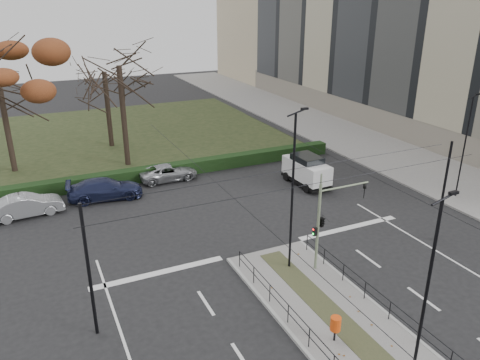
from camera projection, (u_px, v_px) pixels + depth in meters
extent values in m
plane|color=black|center=(315.00, 301.00, 21.80)|extent=(140.00, 140.00, 0.00)
cube|color=slate|center=(348.00, 332.00, 19.66)|extent=(4.40, 15.00, 0.14)
cube|color=slate|center=(344.00, 136.00, 47.40)|extent=(8.00, 90.00, 0.14)
cube|color=black|center=(86.00, 139.00, 46.46)|extent=(38.00, 26.00, 0.10)
cube|color=black|center=(110.00, 179.00, 34.98)|extent=(38.00, 1.00, 1.00)
cube|color=#C4B08D|center=(417.00, 39.00, 49.73)|extent=(12.00, 52.00, 18.00)
cube|color=#212429|center=(372.00, 32.00, 47.04)|extent=(0.10, 50.96, 14.76)
cylinder|color=black|center=(240.00, 259.00, 24.16)|extent=(0.04, 0.04, 0.90)
cylinder|color=black|center=(307.00, 243.00, 25.76)|extent=(0.04, 0.04, 0.90)
cylinder|color=black|center=(310.00, 328.00, 18.42)|extent=(0.04, 13.20, 0.04)
cylinder|color=black|center=(391.00, 302.00, 20.03)|extent=(0.04, 13.20, 0.04)
cylinder|color=black|center=(89.00, 272.00, 18.64)|extent=(0.14, 0.14, 6.00)
cylinder|color=black|center=(443.00, 193.00, 26.15)|extent=(0.14, 0.14, 6.00)
cylinder|color=black|center=(310.00, 184.00, 20.63)|extent=(20.00, 0.02, 0.02)
cylinder|color=black|center=(287.00, 170.00, 22.32)|extent=(20.00, 0.02, 0.02)
cylinder|color=black|center=(273.00, 233.00, 16.80)|extent=(0.02, 34.00, 0.02)
cylinder|color=black|center=(420.00, 200.00, 19.54)|extent=(0.02, 34.00, 0.02)
cylinder|color=gray|center=(318.00, 228.00, 23.33)|extent=(0.14, 0.14, 4.67)
cylinder|color=gray|center=(345.00, 187.00, 23.17)|extent=(2.87, 0.09, 0.09)
imported|color=black|center=(364.00, 191.00, 23.83)|extent=(0.16, 0.18, 0.81)
imported|color=black|center=(322.00, 221.00, 23.28)|extent=(0.69, 1.82, 0.72)
cube|color=black|center=(315.00, 232.00, 23.33)|extent=(0.20, 0.14, 0.45)
sphere|color=#FF0C0C|center=(314.00, 229.00, 23.25)|extent=(0.10, 0.10, 0.10)
sphere|color=#0CE533|center=(313.00, 234.00, 23.34)|extent=(0.10, 0.10, 0.10)
cylinder|color=black|center=(335.00, 335.00, 19.01)|extent=(0.09, 0.09, 0.55)
cylinder|color=#DB430C|center=(336.00, 324.00, 18.81)|extent=(0.44, 0.44, 0.60)
cylinder|color=black|center=(425.00, 304.00, 15.28)|extent=(0.11, 0.11, 7.46)
cube|color=black|center=(454.00, 193.00, 14.03)|extent=(0.33, 0.13, 0.09)
cylinder|color=black|center=(292.00, 195.00, 22.86)|extent=(0.12, 0.12, 8.13)
cube|color=black|center=(305.00, 109.00, 21.49)|extent=(0.36, 0.14, 0.10)
cylinder|color=black|center=(464.00, 148.00, 31.68)|extent=(0.11, 0.11, 7.03)
cube|color=black|center=(478.00, 94.00, 30.50)|extent=(0.31, 0.12, 0.09)
imported|color=#96989D|center=(27.00, 205.00, 30.02)|extent=(4.52, 1.96, 1.45)
imported|color=#1C2243|center=(105.00, 189.00, 32.57)|extent=(5.28, 2.63, 1.47)
imported|color=#96989D|center=(168.00, 172.00, 35.99)|extent=(4.45, 2.06, 1.24)
cube|color=silver|center=(307.00, 170.00, 34.91)|extent=(1.91, 4.21, 1.34)
cube|color=black|center=(307.00, 160.00, 34.61)|extent=(1.70, 2.34, 0.63)
cube|color=black|center=(306.00, 181.00, 35.23)|extent=(1.95, 4.30, 0.18)
cylinder|color=black|center=(326.00, 184.00, 34.45)|extent=(0.25, 0.67, 0.66)
cylinder|color=black|center=(307.00, 188.00, 33.71)|extent=(0.25, 0.67, 0.66)
cylinder|color=black|center=(305.00, 173.00, 36.72)|extent=(0.25, 0.67, 0.66)
cylinder|color=black|center=(286.00, 176.00, 35.98)|extent=(0.25, 0.67, 0.66)
cylinder|color=black|center=(6.00, 121.00, 36.32)|extent=(0.44, 0.44, 8.31)
cylinder|color=black|center=(108.00, 110.00, 43.00)|extent=(0.44, 0.44, 6.87)
cylinder|color=black|center=(124.00, 117.00, 37.81)|extent=(0.44, 0.44, 8.14)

